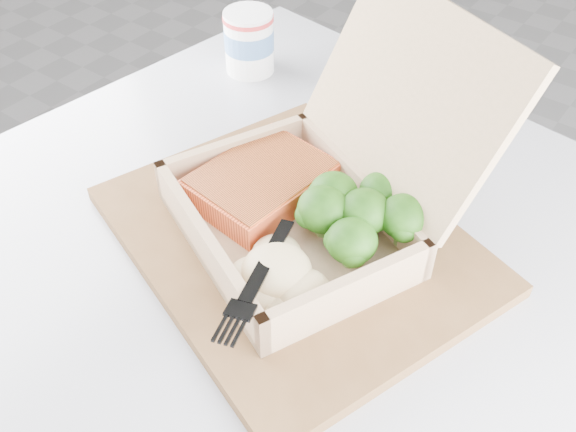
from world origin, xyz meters
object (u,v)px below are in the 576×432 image
Objects in this scene: cafe_table at (279,361)px; takeout_container at (327,182)px; paper_cup at (249,40)px; serving_tray at (293,239)px.

takeout_container is (0.02, 0.05, 0.25)m from cafe_table.
paper_cup is at bearing 166.39° from takeout_container.
serving_tray is 4.25× the size of paper_cup.
cafe_table is 2.58× the size of takeout_container.
takeout_container reaches higher than cafe_table.
serving_tray is 0.33m from paper_cup.
serving_tray is at bearing -87.53° from takeout_container.
takeout_container is at bearing -37.53° from paper_cup.
paper_cup reaches higher than cafe_table.
cafe_table is at bearing -83.32° from takeout_container.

